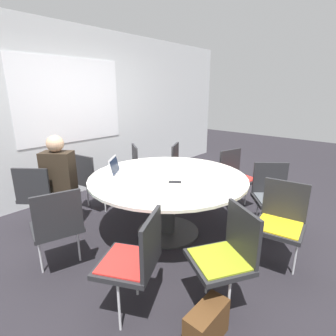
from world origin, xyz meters
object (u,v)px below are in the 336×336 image
at_px(chair_5, 272,193).
at_px(chair_6, 236,174).
at_px(cell_phone, 175,182).
at_px(chair_2, 135,257).
at_px(chair_7, 183,165).
at_px(chair_4, 281,218).
at_px(laptop, 120,171).
at_px(person_0, 60,176).
at_px(chair_9, 91,177).
at_px(chair_3, 227,252).
at_px(handbag, 207,325).
at_px(chair_0, 39,193).
at_px(chair_8, 143,166).
at_px(chair_1, 57,223).

xyz_separation_m(chair_5, chair_6, (0.39, 0.69, 0.00)).
bearing_deg(cell_phone, chair_2, -155.96).
bearing_deg(chair_7, chair_4, 38.58).
relative_size(chair_4, laptop, 2.18).
xyz_separation_m(chair_5, chair_7, (0.24, 1.58, 0.00)).
relative_size(chair_2, person_0, 0.71).
distance_m(chair_9, laptop, 0.84).
relative_size(chair_3, chair_9, 1.00).
bearing_deg(chair_6, chair_9, -30.22).
height_order(chair_7, person_0, person_0).
xyz_separation_m(chair_2, chair_3, (0.51, -0.49, 0.00)).
bearing_deg(handbag, chair_6, 23.27).
distance_m(chair_5, chair_6, 0.79).
distance_m(chair_0, handbag, 2.42).
bearing_deg(person_0, handbag, -41.34).
bearing_deg(chair_0, chair_2, -40.37).
bearing_deg(chair_8, cell_phone, 3.13).
relative_size(chair_2, laptop, 2.18).
distance_m(laptop, cell_phone, 0.70).
xyz_separation_m(chair_0, chair_6, (2.26, -1.45, 0.00)).
distance_m(chair_7, chair_9, 1.49).
bearing_deg(chair_6, chair_8, -51.11).
bearing_deg(cell_phone, handbag, -129.99).
bearing_deg(chair_8, chair_2, -12.02).
distance_m(chair_4, chair_9, 2.54).
relative_size(chair_5, laptop, 2.18).
bearing_deg(chair_0, chair_3, -27.43).
bearing_deg(chair_0, chair_4, -10.41).
xyz_separation_m(chair_5, handbag, (-1.80, -0.25, -0.38)).
bearing_deg(chair_2, chair_4, -51.36).
xyz_separation_m(laptop, handbag, (-0.59, -1.64, -0.66)).
xyz_separation_m(chair_2, chair_6, (2.34, 0.39, 0.00)).
bearing_deg(chair_4, chair_2, 57.47).
height_order(chair_1, chair_9, same).
height_order(chair_1, chair_8, same).
bearing_deg(chair_4, person_0, 16.21).
xyz_separation_m(chair_1, chair_5, (2.09, -1.24, 0.00)).
xyz_separation_m(laptop, cell_phone, (0.24, -0.65, -0.05)).
bearing_deg(chair_3, chair_0, 41.09).
distance_m(chair_1, chair_7, 2.35).
bearing_deg(laptop, chair_4, -108.23).
height_order(chair_1, chair_6, same).
bearing_deg(chair_8, chair_0, -60.60).
bearing_deg(chair_3, chair_5, -51.82).
height_order(chair_0, chair_9, same).
distance_m(chair_8, chair_9, 0.91).
height_order(chair_0, chair_5, same).
bearing_deg(chair_0, chair_5, 3.51).
height_order(chair_1, laptop, laptop).
bearing_deg(chair_4, chair_6, -53.29).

